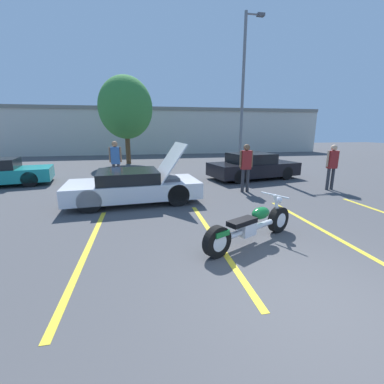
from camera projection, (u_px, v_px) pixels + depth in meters
name	position (u px, v px, depth m)	size (l,w,h in m)	color
ground_plane	(318.00, 306.00, 3.47)	(80.00, 80.00, 0.00)	#474749
parking_stripe_foreground	(87.00, 249.00, 5.11)	(0.12, 4.77, 0.01)	yellow
parking_stripe_middle	(215.00, 239.00, 5.60)	(0.12, 4.77, 0.01)	yellow
parking_stripe_back	(323.00, 230.00, 6.08)	(0.12, 4.77, 0.01)	yellow
far_building	(164.00, 129.00, 26.26)	(32.00, 4.20, 4.40)	beige
light_pole	(244.00, 87.00, 15.66)	(1.21, 0.28, 8.96)	slate
tree_background	(126.00, 108.00, 17.13)	(3.56, 3.56, 5.80)	brown
motorcycle	(251.00, 226.00, 5.33)	(2.35, 1.33, 0.94)	black
show_car_hood_open	(135.00, 186.00, 8.37)	(4.31, 2.19, 1.91)	silver
parked_car_right_row	(253.00, 167.00, 12.42)	(4.50, 2.64, 1.23)	black
spectator_near_motorcycle	(246.00, 164.00, 9.59)	(0.52, 0.24, 1.81)	#333338
spectator_by_show_car	(116.00, 159.00, 10.90)	(0.52, 0.24, 1.86)	#333338
spectator_midground	(332.00, 163.00, 9.95)	(0.52, 0.23, 1.77)	#333338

